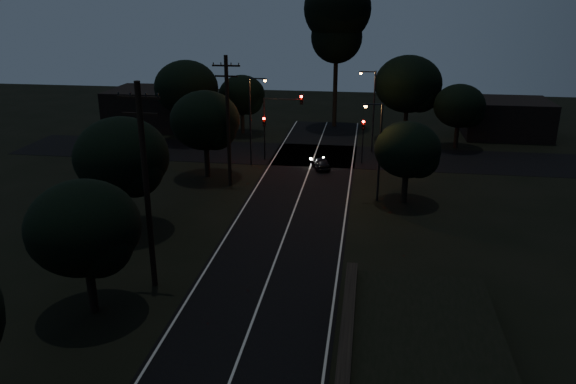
% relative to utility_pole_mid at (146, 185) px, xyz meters
% --- Properties ---
extents(road_surface, '(60.00, 70.00, 0.03)m').
position_rel_utility_pole_mid_xyz_m(road_surface, '(6.00, 16.12, -5.73)').
color(road_surface, black).
rests_on(road_surface, ground).
extents(utility_pole_mid, '(2.20, 0.30, 11.00)m').
position_rel_utility_pole_mid_xyz_m(utility_pole_mid, '(0.00, 0.00, 0.00)').
color(utility_pole_mid, black).
rests_on(utility_pole_mid, ground).
extents(utility_pole_far, '(2.20, 0.30, 10.50)m').
position_rel_utility_pole_mid_xyz_m(utility_pole_far, '(0.00, 17.00, -0.25)').
color(utility_pole_far, black).
rests_on(utility_pole_far, ground).
extents(tree_left_b, '(5.35, 5.35, 6.80)m').
position_rel_utility_pole_mid_xyz_m(tree_left_b, '(-1.81, -3.11, -1.33)').
color(tree_left_b, black).
rests_on(tree_left_b, ground).
extents(tree_left_c, '(6.04, 6.04, 7.63)m').
position_rel_utility_pole_mid_xyz_m(tree_left_c, '(-4.29, 6.88, -0.80)').
color(tree_left_c, black).
rests_on(tree_left_c, ground).
extents(tree_left_d, '(5.84, 5.84, 7.41)m').
position_rel_utility_pole_mid_xyz_m(tree_left_d, '(-2.29, 18.88, -0.94)').
color(tree_left_d, black).
rests_on(tree_left_d, ground).
extents(tree_far_nw, '(5.14, 5.14, 6.51)m').
position_rel_utility_pole_mid_xyz_m(tree_far_nw, '(-2.82, 34.90, -1.53)').
color(tree_far_nw, black).
rests_on(tree_far_nw, ground).
extents(tree_far_w, '(6.65, 6.65, 8.48)m').
position_rel_utility_pole_mid_xyz_m(tree_far_w, '(-7.76, 30.87, -0.23)').
color(tree_far_w, black).
rests_on(tree_far_w, ground).
extents(tree_far_ne, '(7.06, 7.06, 8.93)m').
position_rel_utility_pole_mid_xyz_m(tree_far_ne, '(15.25, 34.86, 0.04)').
color(tree_far_ne, black).
rests_on(tree_far_ne, ground).
extents(tree_far_e, '(5.11, 5.11, 6.48)m').
position_rel_utility_pole_mid_xyz_m(tree_far_e, '(20.18, 31.90, -1.54)').
color(tree_far_e, black).
rests_on(tree_far_e, ground).
extents(tree_right_a, '(4.87, 4.87, 6.19)m').
position_rel_utility_pole_mid_xyz_m(tree_right_a, '(14.17, 14.90, -1.73)').
color(tree_right_a, black).
rests_on(tree_right_a, ground).
extents(tall_pine, '(7.52, 7.52, 17.09)m').
position_rel_utility_pole_mid_xyz_m(tall_pine, '(7.00, 40.00, 6.59)').
color(tall_pine, black).
rests_on(tall_pine, ground).
extents(building_left, '(10.00, 8.00, 4.40)m').
position_rel_utility_pole_mid_xyz_m(building_left, '(-14.00, 37.00, -3.54)').
color(building_left, black).
rests_on(building_left, ground).
extents(building_right, '(9.00, 7.00, 4.00)m').
position_rel_utility_pole_mid_xyz_m(building_right, '(26.00, 38.00, -3.74)').
color(building_right, black).
rests_on(building_right, ground).
extents(signal_left, '(0.28, 0.35, 4.10)m').
position_rel_utility_pole_mid_xyz_m(signal_left, '(1.40, 24.99, -2.90)').
color(signal_left, black).
rests_on(signal_left, ground).
extents(signal_right, '(0.28, 0.35, 4.10)m').
position_rel_utility_pole_mid_xyz_m(signal_right, '(10.60, 24.99, -2.90)').
color(signal_right, black).
rests_on(signal_right, ground).
extents(signal_mast, '(3.70, 0.35, 6.25)m').
position_rel_utility_pole_mid_xyz_m(signal_mast, '(3.09, 24.99, -1.40)').
color(signal_mast, black).
rests_on(signal_mast, ground).
extents(streetlight_a, '(1.66, 0.26, 8.00)m').
position_rel_utility_pole_mid_xyz_m(streetlight_a, '(0.69, 23.00, -1.10)').
color(streetlight_a, black).
rests_on(streetlight_a, ground).
extents(streetlight_b, '(1.66, 0.26, 8.00)m').
position_rel_utility_pole_mid_xyz_m(streetlight_b, '(11.31, 29.00, -1.10)').
color(streetlight_b, black).
rests_on(streetlight_b, ground).
extents(streetlight_c, '(1.46, 0.26, 7.50)m').
position_rel_utility_pole_mid_xyz_m(streetlight_c, '(11.83, 15.00, -1.39)').
color(streetlight_c, black).
rests_on(streetlight_c, ground).
extents(car, '(2.17, 3.34, 1.06)m').
position_rel_utility_pole_mid_xyz_m(car, '(6.97, 22.70, -5.21)').
color(car, black).
rests_on(car, ground).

